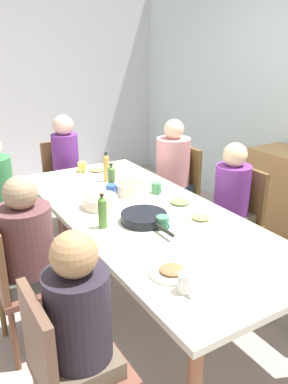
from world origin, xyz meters
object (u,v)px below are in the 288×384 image
Objects in this scene: chair_4 at (65,179)px; bowl_1 at (130,187)px; person_3 at (172,168)px; plate_0 at (180,203)px; cup_0 at (111,190)px; plate_2 at (97,171)px; plate_1 at (172,272)px; cup_4 at (186,283)px; chair_5 at (237,215)px; side_cabinet at (286,198)px; bottle_1 at (106,168)px; bottle_2 at (111,178)px; person_4 at (66,164)px; serving_pan at (144,218)px; cup_3 at (156,188)px; chair_2 at (65,368)px; person_5 at (230,199)px; plate_3 at (201,219)px; chair_6 at (17,278)px; cup_2 at (163,223)px; person_2 at (82,327)px; bowl_0 at (100,200)px; person_6 at (28,247)px; bottle_0 at (102,212)px; dining_table at (144,221)px; cup_1 at (82,167)px; chair_3 at (179,186)px.

bowl_1 is (1.23, 0.10, 0.28)m from chair_4.
plate_0 is (0.84, -0.52, 0.04)m from person_3.
plate_2 is at bearing 165.54° from cup_0.
cup_4 is at bearing -11.59° from plate_1.
chair_4 is 1.84m from chair_5.
bowl_1 is at bearing -98.07° from side_cabinet.
bottle_2 is at bearing -17.28° from bottle_1.
plate_1 is 0.94× the size of bottle_1.
plate_1 is 1.27m from bottle_2.
person_4 reaches higher than serving_pan.
chair_5 is at bearing 66.95° from cup_3.
cup_3 is (-1.08, 1.17, 0.27)m from chair_2.
cup_4 is at bearing -11.44° from cup_0.
side_cabinet is (-0.97, 2.59, -0.06)m from chair_2.
person_5 reaches higher than cup_4.
person_4 is 4.65× the size of plate_0.
person_3 reaches higher than plate_3.
chair_6 is at bearing -45.58° from plate_2.
cup_2 is at bearing -5.49° from bottle_1.
person_2 is 4.55× the size of bowl_0.
person_3 is 1.32× the size of chair_5.
person_5 reaches higher than plate_0.
bowl_1 is at bearing -0.17° from plate_2.
person_6 is at bearing -26.79° from chair_4.
person_4 is (-2.33, 0.81, 0.01)m from person_2.
plate_0 is 1.06m from cup_4.
person_4 is 1.71m from person_5.
plate_0 is (-0.79, 1.19, 0.25)m from chair_2.
bottle_0 is (0.07, -1.15, 0.18)m from person_5.
plate_3 reaches higher than dining_table.
bottle_0 is at bearing -86.84° from chair_5.
person_3 reaches higher than cup_1.
plate_1 is 1.15m from cup_3.
bottle_2 reaches higher than cup_2.
plate_0 is 1.07× the size of bowl_1.
person_2 reaches higher than bowl_0.
bottle_2 is (-0.81, -0.25, 0.09)m from plate_3.
plate_2 and plate_3 have the same top height.
cup_4 reaches higher than cup_2.
person_2 is 1.28× the size of chair_5.
chair_2 is 3.59× the size of bottle_1.
cup_0 is (-0.39, -0.05, 0.11)m from dining_table.
person_2 is 0.95m from cup_2.
person_5 reaches higher than cup_0.
chair_2 is 7.56× the size of cup_2.
chair_6 is 7.67× the size of cup_0.
bottle_2 reaches higher than cup_1.
chair_3 is 0.96m from bowl_1.
plate_3 is at bearing 60.69° from serving_pan.
bottle_2 is (-0.49, -0.00, 0.17)m from dining_table.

